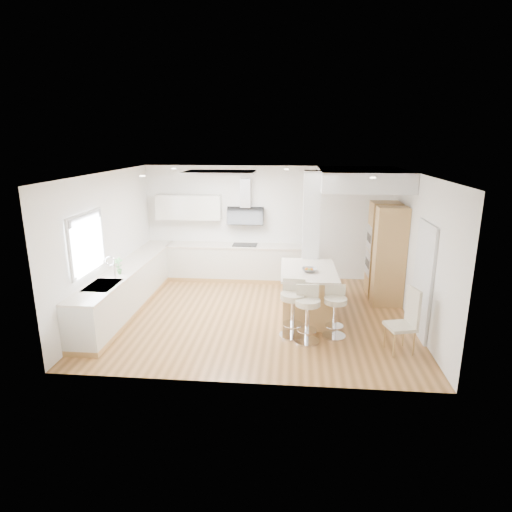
# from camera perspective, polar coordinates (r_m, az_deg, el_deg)

# --- Properties ---
(ground) EXTENTS (6.00, 6.00, 0.00)m
(ground) POSITION_cam_1_polar(r_m,az_deg,el_deg) (8.68, 0.18, -7.86)
(ground) COLOR #A7723E
(ground) RESTS_ON ground
(ceiling) EXTENTS (6.00, 5.00, 0.02)m
(ceiling) POSITION_cam_1_polar(r_m,az_deg,el_deg) (8.68, 0.18, -7.86)
(ceiling) COLOR silver
(ceiling) RESTS_ON ground
(wall_back) EXTENTS (6.00, 0.04, 2.80)m
(wall_back) POSITION_cam_1_polar(r_m,az_deg,el_deg) (10.66, 1.36, 4.42)
(wall_back) COLOR white
(wall_back) RESTS_ON ground
(wall_left) EXTENTS (0.04, 5.00, 2.80)m
(wall_left) POSITION_cam_1_polar(r_m,az_deg,el_deg) (8.99, -19.24, 1.50)
(wall_left) COLOR white
(wall_left) RESTS_ON ground
(wall_right) EXTENTS (0.04, 5.00, 2.80)m
(wall_right) POSITION_cam_1_polar(r_m,az_deg,el_deg) (8.52, 20.73, 0.62)
(wall_right) COLOR white
(wall_right) RESTS_ON ground
(skylight) EXTENTS (4.10, 2.10, 0.06)m
(skylight) POSITION_cam_1_polar(r_m,az_deg,el_deg) (8.70, -4.75, 11.02)
(skylight) COLOR silver
(skylight) RESTS_ON ground
(window_left) EXTENTS (0.06, 1.28, 1.07)m
(window_left) POSITION_cam_1_polar(r_m,az_deg,el_deg) (8.12, -21.68, 1.99)
(window_left) COLOR silver
(window_left) RESTS_ON ground
(doorway_right) EXTENTS (0.05, 1.00, 2.10)m
(doorway_right) POSITION_cam_1_polar(r_m,az_deg,el_deg) (8.06, 21.37, -3.20)
(doorway_right) COLOR #443B35
(doorway_right) RESTS_ON ground
(counter_left) EXTENTS (0.63, 4.50, 1.35)m
(counter_left) POSITION_cam_1_polar(r_m,az_deg,el_deg) (9.33, -16.48, -3.80)
(counter_left) COLOR tan
(counter_left) RESTS_ON ground
(counter_back) EXTENTS (3.62, 0.63, 2.50)m
(counter_back) POSITION_cam_1_polar(r_m,az_deg,el_deg) (10.65, -3.68, 0.49)
(counter_back) COLOR tan
(counter_back) RESTS_ON ground
(pillar) EXTENTS (0.35, 0.35, 2.80)m
(pillar) POSITION_cam_1_polar(r_m,az_deg,el_deg) (9.13, 7.29, 2.44)
(pillar) COLOR silver
(pillar) RESTS_ON ground
(soffit) EXTENTS (1.78, 2.20, 0.40)m
(soffit) POSITION_cam_1_polar(r_m,az_deg,el_deg) (9.49, 13.89, 9.95)
(soffit) COLOR silver
(soffit) RESTS_ON ground
(oven_column) EXTENTS (0.63, 1.21, 2.10)m
(oven_column) POSITION_cam_1_polar(r_m,az_deg,el_deg) (9.68, 16.83, 0.50)
(oven_column) COLOR tan
(oven_column) RESTS_ON ground
(peninsula) EXTENTS (1.10, 1.62, 1.05)m
(peninsula) POSITION_cam_1_polar(r_m,az_deg,el_deg) (8.52, 6.93, -4.86)
(peninsula) COLOR tan
(peninsula) RESTS_ON ground
(bar_stool_a) EXTENTS (0.50, 0.50, 1.03)m
(bar_stool_a) POSITION_cam_1_polar(r_m,az_deg,el_deg) (7.62, 4.95, -6.57)
(bar_stool_a) COLOR silver
(bar_stool_a) RESTS_ON ground
(bar_stool_b) EXTENTS (0.47, 0.47, 1.00)m
(bar_stool_b) POSITION_cam_1_polar(r_m,az_deg,el_deg) (7.45, 6.87, -7.33)
(bar_stool_b) COLOR silver
(bar_stool_b) RESTS_ON ground
(bar_stool_c) EXTENTS (0.42, 0.42, 0.93)m
(bar_stool_c) POSITION_cam_1_polar(r_m,az_deg,el_deg) (7.72, 10.49, -6.94)
(bar_stool_c) COLOR silver
(bar_stool_c) RESTS_ON ground
(dining_chair) EXTENTS (0.52, 0.52, 1.10)m
(dining_chair) POSITION_cam_1_polar(r_m,az_deg,el_deg) (7.48, 19.44, -7.82)
(dining_chair) COLOR beige
(dining_chair) RESTS_ON ground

